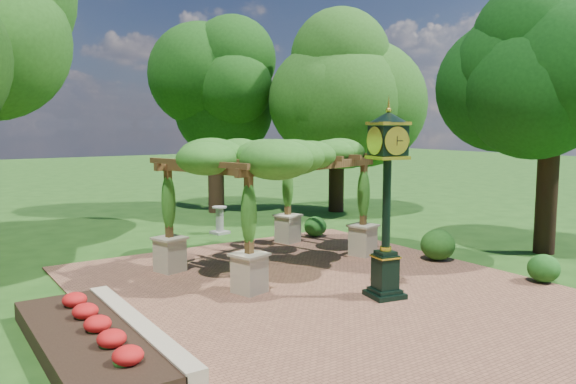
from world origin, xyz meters
TOP-DOWN VIEW (x-y plane):
  - ground at (0.00, 0.00)m, footprint 120.00×120.00m
  - brick_plaza at (0.00, 1.00)m, footprint 10.00×12.00m
  - border_wall at (-4.60, 0.50)m, footprint 0.35×5.00m
  - flower_bed at (-5.50, 0.50)m, footprint 1.50×5.00m
  - pedestal_clock at (0.84, -0.13)m, footprint 0.97×0.97m
  - pergola at (0.42, 3.92)m, footprint 6.32×4.87m
  - sundial at (1.23, 8.66)m, footprint 0.63×0.63m
  - shrub_front at (4.88, -1.44)m, footprint 0.97×0.97m
  - shrub_mid at (4.50, 1.55)m, footprint 0.97×0.97m
  - shrub_back at (3.63, 6.19)m, footprint 1.02×1.02m
  - tree_north at (3.40, 13.20)m, footprint 4.25×4.25m
  - tree_east_far at (7.95, 10.39)m, footprint 5.06×5.06m
  - tree_east_near at (7.99, 0.45)m, footprint 4.17×4.17m

SIDE VIEW (x-z plane):
  - ground at x=0.00m, z-range 0.00..0.00m
  - brick_plaza at x=0.00m, z-range 0.00..0.04m
  - flower_bed at x=-5.50m, z-range 0.00..0.36m
  - border_wall at x=-4.60m, z-range 0.00..0.40m
  - shrub_front at x=4.88m, z-range 0.04..0.73m
  - shrub_back at x=3.63m, z-range 0.04..0.73m
  - sundial at x=1.23m, z-range -0.06..0.92m
  - shrub_mid at x=4.50m, z-range 0.04..0.91m
  - pedestal_clock at x=0.84m, z-range 0.42..4.62m
  - pergola at x=0.42m, z-range 1.13..4.64m
  - tree_east_near at x=7.99m, z-range 1.45..9.20m
  - tree_north at x=3.40m, z-range 1.49..9.53m
  - tree_east_far at x=7.95m, z-range 1.60..10.11m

